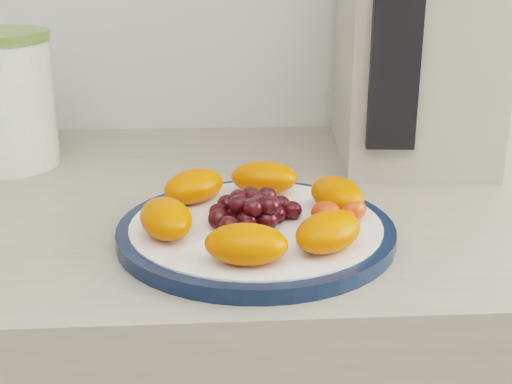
{
  "coord_description": "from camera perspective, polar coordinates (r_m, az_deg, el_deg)",
  "views": [
    {
      "loc": [
        0.03,
        0.41,
        1.19
      ],
      "look_at": [
        0.07,
        1.06,
        0.95
      ],
      "focal_mm": 50.0,
      "sensor_mm": 36.0,
      "label": 1
    }
  ],
  "objects": [
    {
      "name": "canister",
      "position": [
        0.98,
        -19.73,
        6.61
      ],
      "size": [
        0.16,
        0.16,
        0.16
      ],
      "primitive_type": "cylinder",
      "rotation": [
        0.0,
        0.0,
        -0.18
      ],
      "color": "#3D6D1A",
      "rests_on": "counter"
    },
    {
      "name": "appliance_body",
      "position": [
        0.98,
        12.62,
        12.33
      ],
      "size": [
        0.21,
        0.28,
        0.33
      ],
      "primitive_type": "cube",
      "rotation": [
        0.0,
        0.0,
        -0.09
      ],
      "color": "#A39F8D",
      "rests_on": "counter"
    },
    {
      "name": "fruit_plate",
      "position": [
        0.7,
        0.27,
        -1.26
      ],
      "size": [
        0.24,
        0.24,
        0.04
      ],
      "color": "#E34300",
      "rests_on": "plate_face"
    },
    {
      "name": "plate_rim",
      "position": [
        0.71,
        0.0,
        -3.22
      ],
      "size": [
        0.28,
        0.28,
        0.01
      ],
      "primitive_type": "cylinder",
      "color": "#0E1C35",
      "rests_on": "counter"
    },
    {
      "name": "plate_face",
      "position": [
        0.71,
        0.0,
        -3.15
      ],
      "size": [
        0.25,
        0.25,
        0.02
      ],
      "primitive_type": "cylinder",
      "color": "white",
      "rests_on": "counter"
    },
    {
      "name": "appliance_panel",
      "position": [
        0.84,
        11.15,
        11.54
      ],
      "size": [
        0.06,
        0.02,
        0.24
      ],
      "primitive_type": "cube",
      "rotation": [
        0.0,
        0.0,
        -0.09
      ],
      "color": "black",
      "rests_on": "appliance_body"
    }
  ]
}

